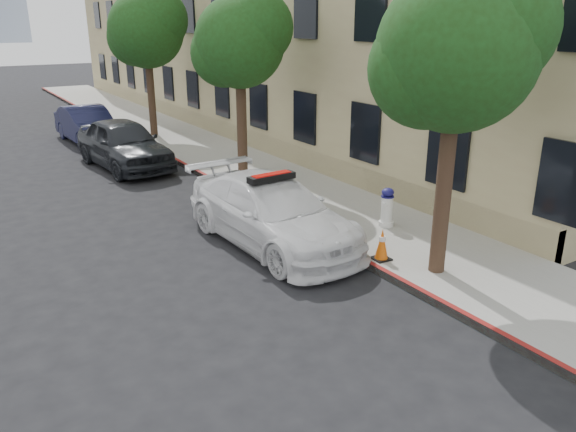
# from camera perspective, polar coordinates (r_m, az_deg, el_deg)

# --- Properties ---
(ground) EXTENTS (120.00, 120.00, 0.00)m
(ground) POSITION_cam_1_polar(r_m,az_deg,el_deg) (11.17, -3.29, -5.90)
(ground) COLOR black
(ground) RESTS_ON ground
(sidewalk) EXTENTS (3.20, 50.00, 0.15)m
(sidewalk) POSITION_cam_1_polar(r_m,az_deg,el_deg) (21.20, -7.97, 6.40)
(sidewalk) COLOR gray
(sidewalk) RESTS_ON ground
(curb_strip) EXTENTS (0.12, 50.00, 0.15)m
(curb_strip) POSITION_cam_1_polar(r_m,az_deg,el_deg) (20.64, -11.88, 5.82)
(curb_strip) COLOR maroon
(curb_strip) RESTS_ON ground
(building) EXTENTS (8.00, 36.00, 10.00)m
(building) POSITION_cam_1_polar(r_m,az_deg,el_deg) (27.70, -1.87, 19.85)
(building) COLOR tan
(building) RESTS_ON ground
(tree_near) EXTENTS (2.92, 2.82, 5.62)m
(tree_near) POSITION_cam_1_polar(r_m,az_deg,el_deg) (10.38, 16.98, 15.86)
(tree_near) COLOR black
(tree_near) RESTS_ON sidewalk
(tree_mid) EXTENTS (2.77, 2.64, 5.43)m
(tree_mid) POSITION_cam_1_polar(r_m,az_deg,el_deg) (16.78, -4.83, 17.24)
(tree_mid) COLOR black
(tree_mid) RESTS_ON sidewalk
(tree_far) EXTENTS (3.10, 3.00, 5.81)m
(tree_far) POSITION_cam_1_polar(r_m,az_deg,el_deg) (24.15, -14.15, 17.92)
(tree_far) COLOR black
(tree_far) RESTS_ON sidewalk
(police_car) EXTENTS (2.32, 5.17, 1.62)m
(police_car) POSITION_cam_1_polar(r_m,az_deg,el_deg) (12.38, -1.65, 0.39)
(police_car) COLOR white
(police_car) RESTS_ON ground
(parked_car_mid) EXTENTS (2.36, 4.97, 1.64)m
(parked_car_mid) POSITION_cam_1_polar(r_m,az_deg,el_deg) (19.74, -16.35, 7.06)
(parked_car_mid) COLOR black
(parked_car_mid) RESTS_ON ground
(parked_car_far) EXTENTS (1.79, 4.48, 1.45)m
(parked_car_far) POSITION_cam_1_polar(r_m,az_deg,el_deg) (24.38, -19.68, 8.72)
(parked_car_far) COLOR #161737
(parked_car_far) RESTS_ON ground
(fire_hydrant) EXTENTS (0.39, 0.36, 0.92)m
(fire_hydrant) POSITION_cam_1_polar(r_m,az_deg,el_deg) (13.32, 10.02, 0.86)
(fire_hydrant) COLOR white
(fire_hydrant) RESTS_ON sidewalk
(traffic_cone) EXTENTS (0.37, 0.37, 0.66)m
(traffic_cone) POSITION_cam_1_polar(r_m,az_deg,el_deg) (11.48, 9.52, -2.85)
(traffic_cone) COLOR black
(traffic_cone) RESTS_ON sidewalk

